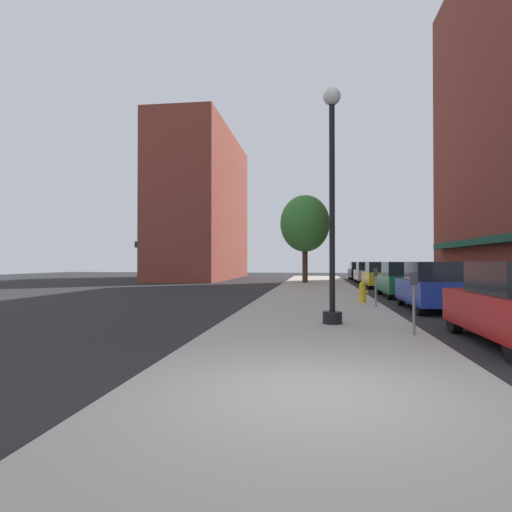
% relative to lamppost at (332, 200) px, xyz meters
% --- Properties ---
extents(ground_plane, '(90.00, 90.00, 0.00)m').
position_rel_lamppost_xyz_m(ground_plane, '(3.59, 12.09, -3.20)').
color(ground_plane, '#232326').
extents(sidewalk_slab, '(4.80, 50.00, 0.12)m').
position_rel_lamppost_xyz_m(sidewalk_slab, '(-0.41, 13.09, -3.14)').
color(sidewalk_slab, '#A8A399').
rests_on(sidewalk_slab, ground).
extents(building_far_background, '(6.80, 18.00, 14.14)m').
position_rel_lamppost_xyz_m(building_far_background, '(-11.43, 31.09, 3.85)').
color(building_far_background, brown).
rests_on(building_far_background, ground).
extents(lamppost, '(0.48, 0.48, 5.90)m').
position_rel_lamppost_xyz_m(lamppost, '(0.00, 0.00, 0.00)').
color(lamppost, black).
rests_on(lamppost, sidewalk_slab).
extents(fire_hydrant, '(0.33, 0.26, 0.79)m').
position_rel_lamppost_xyz_m(fire_hydrant, '(1.35, 5.95, -2.68)').
color(fire_hydrant, gold).
rests_on(fire_hydrant, sidewalk_slab).
extents(parking_meter_near, '(0.14, 0.09, 1.31)m').
position_rel_lamppost_xyz_m(parking_meter_near, '(1.64, 4.45, -2.25)').
color(parking_meter_near, slate).
rests_on(parking_meter_near, sidewalk_slab).
extents(parking_meter_far, '(0.14, 0.09, 1.31)m').
position_rel_lamppost_xyz_m(parking_meter_far, '(1.64, -1.51, -2.25)').
color(parking_meter_far, slate).
rests_on(parking_meter_far, sidewalk_slab).
extents(tree_near, '(3.68, 3.68, 6.54)m').
position_rel_lamppost_xyz_m(tree_near, '(-1.22, 21.96, 1.31)').
color(tree_near, '#422D1E').
rests_on(tree_near, sidewalk_slab).
extents(car_blue, '(1.80, 4.30, 1.66)m').
position_rel_lamppost_xyz_m(car_blue, '(3.59, 4.62, -2.39)').
color(car_blue, black).
rests_on(car_blue, ground).
extents(car_green, '(1.80, 4.30, 1.66)m').
position_rel_lamppost_xyz_m(car_green, '(3.59, 10.31, -2.39)').
color(car_green, black).
rests_on(car_green, ground).
extents(car_yellow, '(1.80, 4.30, 1.66)m').
position_rel_lamppost_xyz_m(car_yellow, '(3.59, 17.56, -2.39)').
color(car_yellow, black).
rests_on(car_yellow, ground).
extents(car_silver, '(1.80, 4.30, 1.66)m').
position_rel_lamppost_xyz_m(car_silver, '(3.59, 24.09, -2.39)').
color(car_silver, black).
rests_on(car_silver, ground).
extents(car_black, '(1.80, 4.30, 1.66)m').
position_rel_lamppost_xyz_m(car_black, '(3.59, 30.57, -2.39)').
color(car_black, black).
rests_on(car_black, ground).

